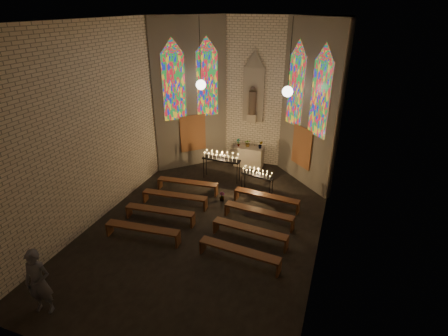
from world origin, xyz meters
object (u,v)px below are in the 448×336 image
Objects in this scene: votive_stand_right at (257,174)px; visitor at (39,282)px; aisle_flower_pot at (222,197)px; votive_stand_left at (221,157)px; altar at (249,157)px.

visitor reaches higher than votive_stand_right.
votive_stand_left is (-0.69, 1.80, 0.92)m from aisle_flower_pot.
votive_stand_right is 0.76× the size of visitor.
votive_stand_right is (1.18, 1.15, 0.71)m from aisle_flower_pot.
votive_stand_right is 8.89m from visitor.
altar is 3.81× the size of aisle_flower_pot.
votive_stand_right is at bearing -66.47° from altar.
aisle_flower_pot is at bearing -67.68° from votive_stand_left.
votive_stand_right is at bearing 44.33° from aisle_flower_pot.
aisle_flower_pot is 7.42m from visitor.
aisle_flower_pot is at bearing 56.22° from visitor.
votive_stand_left is (-0.78, -1.85, 0.61)m from altar.
visitor reaches higher than votive_stand_left.
visitor is (-3.63, -8.11, 0.06)m from votive_stand_right.
altar is 0.73× the size of visitor.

